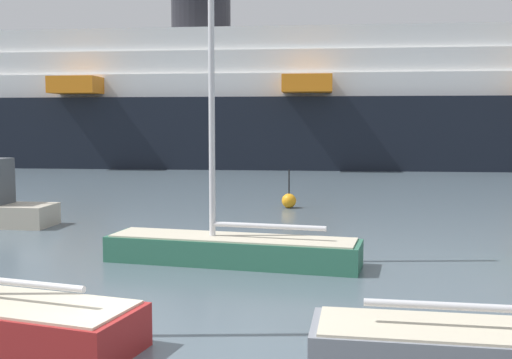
# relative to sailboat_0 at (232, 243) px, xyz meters

# --- Properties ---
(ground_plane) EXTENTS (600.00, 600.00, 0.00)m
(ground_plane) POSITION_rel_sailboat_0_xyz_m (-0.21, -6.29, -0.52)
(ground_plane) COLOR #4C5B66
(sailboat_0) EXTENTS (6.71, 2.34, 9.99)m
(sailboat_0) POSITION_rel_sailboat_0_xyz_m (0.00, 0.00, 0.00)
(sailboat_0) COLOR #2D6B51
(sailboat_0) RESTS_ON ground_plane
(channel_buoy_0) EXTENTS (0.62, 0.62, 1.64)m
(channel_buoy_0) POSITION_rel_sailboat_0_xyz_m (0.78, 10.61, -0.20)
(channel_buoy_0) COLOR orange
(channel_buoy_0) RESTS_ON ground_plane
(cruise_ship) EXTENTS (102.00, 17.09, 16.19)m
(cruise_ship) POSITION_rel_sailboat_0_xyz_m (9.39, 38.47, 4.60)
(cruise_ship) COLOR black
(cruise_ship) RESTS_ON ground_plane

